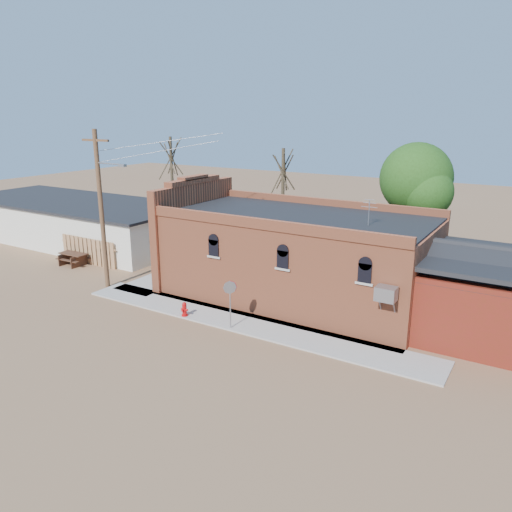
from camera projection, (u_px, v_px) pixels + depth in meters
The scene contains 15 objects.
ground at pixel (208, 323), 24.15m from camera, with size 120.00×120.00×0.00m, color brown.
sidewalk_south at pixel (244, 323), 24.13m from camera, with size 19.00×2.20×0.08m, color #9E9991.
sidewalk_west at pixel (185, 270), 32.22m from camera, with size 2.60×10.00×0.08m, color #9E9991.
brick_bar at pixel (292, 255), 27.19m from camera, with size 16.40×7.97×6.30m.
red_shed at pixel (487, 288), 22.28m from camera, with size 5.40×6.40×4.30m.
storage_building at pixel (76, 220), 39.80m from camera, with size 20.40×8.40×3.17m.
wood_fence at pixel (88, 251), 33.44m from camera, with size 5.20×0.10×1.80m, color #966B43, non-canonical shape.
utility_pole at pixel (102, 207), 27.91m from camera, with size 3.12×0.26×9.00m.
tree_bare_near at pixel (283, 171), 34.68m from camera, with size 2.80×2.80×7.65m.
tree_bare_far at pixel (171, 157), 40.91m from camera, with size 2.80×2.80×8.16m.
tree_leafy at pixel (416, 179), 30.59m from camera, with size 4.40×4.40×8.15m.
fire_hydrant at pixel (184, 309), 24.75m from camera, with size 0.42×0.40×0.72m.
stop_sign at pixel (230, 292), 22.98m from camera, with size 0.45×0.52×2.33m.
trash_barrel at pixel (172, 277), 29.63m from camera, with size 0.49×0.49×0.75m, color navy.
picnic_table at pixel (74, 257), 33.34m from camera, with size 2.01×1.57×0.82m.
Camera 1 is at (13.62, -17.84, 9.79)m, focal length 35.00 mm.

